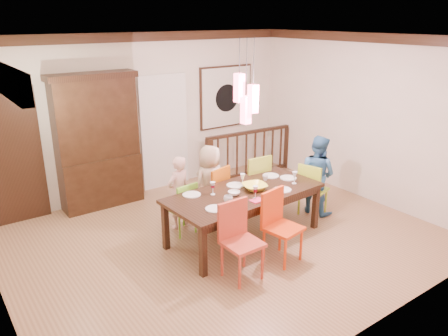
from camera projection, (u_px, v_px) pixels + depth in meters
floor at (225, 238)px, 6.55m from camera, size 6.00×6.00×0.00m
ceiling at (225, 37)px, 5.60m from camera, size 6.00×6.00×0.00m
wall_back at (145, 115)px, 7.99m from camera, size 6.00×0.00×6.00m
wall_right at (362, 118)px, 7.73m from camera, size 0.00×5.00×5.00m
crown_molding at (225, 44)px, 5.62m from camera, size 6.00×5.00×0.16m
panel_door at (8, 160)px, 6.77m from camera, size 1.04×0.07×2.24m
white_doorway at (164, 133)px, 8.29m from camera, size 0.97×0.05×2.22m
painting at (226, 97)px, 8.90m from camera, size 1.25×0.06×1.25m
pendant_cluster at (246, 98)px, 5.90m from camera, size 0.27×0.21×1.14m
dining_table at (244, 196)px, 6.37m from camera, size 2.38×1.19×0.75m
chair_far_left at (181, 204)px, 6.60m from camera, size 0.41×0.41×0.83m
chair_far_mid at (212, 189)px, 6.98m from camera, size 0.52×0.52×0.94m
chair_far_right at (252, 179)px, 7.32m from camera, size 0.48×0.48×1.01m
chair_near_left at (242, 237)px, 5.40m from camera, size 0.45×0.45×0.99m
chair_near_mid at (284, 223)px, 5.80m from camera, size 0.51×0.51×0.98m
chair_end_right at (314, 185)px, 7.22m from camera, size 0.51×0.51×0.90m
china_hutch at (97, 141)px, 7.38m from camera, size 1.46×0.46×2.30m
balustrade at (251, 152)px, 9.02m from camera, size 2.10×0.24×0.96m
person_far_left at (179, 192)px, 6.74m from camera, size 0.48×0.36×1.17m
person_far_mid at (210, 183)px, 6.98m from camera, size 0.65×0.46×1.25m
person_end_right at (317, 174)px, 7.26m from camera, size 0.62×0.73×1.34m
serving_bowl at (255, 187)px, 6.39m from camera, size 0.42×0.42×0.09m
small_bowl at (234, 193)px, 6.20m from camera, size 0.23×0.23×0.05m
cup_left at (228, 199)px, 5.94m from camera, size 0.15×0.15×0.10m
cup_right at (265, 178)px, 6.75m from camera, size 0.11×0.11×0.08m
plate_far_left at (192, 195)px, 6.21m from camera, size 0.26×0.26×0.01m
plate_far_mid at (235, 185)px, 6.55m from camera, size 0.26×0.26×0.01m
plate_far_right at (271, 176)px, 6.94m from camera, size 0.26×0.26×0.01m
plate_near_left at (215, 209)px, 5.75m from camera, size 0.26×0.26×0.01m
plate_near_mid at (283, 190)px, 6.38m from camera, size 0.26×0.26×0.01m
plate_end_right at (288, 178)px, 6.85m from camera, size 0.26×0.26×0.01m
wine_glass_a at (213, 188)px, 6.20m from camera, size 0.08×0.08×0.19m
wine_glass_b at (243, 180)px, 6.52m from camera, size 0.08×0.08×0.19m
wine_glass_c at (255, 192)px, 6.05m from camera, size 0.08×0.08×0.19m
wine_glass_d at (294, 178)px, 6.61m from camera, size 0.08×0.08×0.19m
napkin at (257, 200)px, 6.01m from camera, size 0.18×0.14×0.01m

